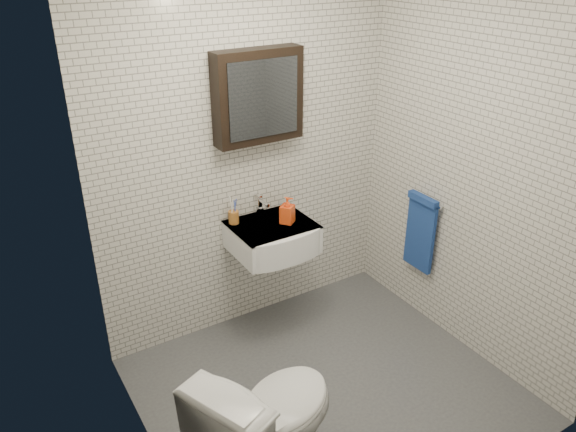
{
  "coord_description": "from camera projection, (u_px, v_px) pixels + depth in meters",
  "views": [
    {
      "loc": [
        -1.65,
        -2.2,
        2.6
      ],
      "look_at": [
        -0.02,
        0.45,
        1.06
      ],
      "focal_mm": 35.0,
      "sensor_mm": 36.0,
      "label": 1
    }
  ],
  "objects": [
    {
      "name": "ground",
      "position": [
        327.0,
        389.0,
        3.6
      ],
      "size": [
        2.2,
        2.0,
        0.01
      ],
      "primitive_type": "cube",
      "color": "#45474C",
      "rests_on": "ground"
    },
    {
      "name": "room_shell",
      "position": [
        336.0,
        179.0,
        2.96
      ],
      "size": [
        2.22,
        2.02,
        2.51
      ],
      "color": "silver",
      "rests_on": "ground"
    },
    {
      "name": "washbasin",
      "position": [
        275.0,
        238.0,
        3.86
      ],
      "size": [
        0.55,
        0.5,
        0.2
      ],
      "color": "white",
      "rests_on": "room_shell"
    },
    {
      "name": "faucet",
      "position": [
        261.0,
        207.0,
        3.93
      ],
      "size": [
        0.06,
        0.2,
        0.15
      ],
      "color": "silver",
      "rests_on": "washbasin"
    },
    {
      "name": "mirror_cabinet",
      "position": [
        258.0,
        96.0,
        3.59
      ],
      "size": [
        0.6,
        0.15,
        0.6
      ],
      "color": "black",
      "rests_on": "room_shell"
    },
    {
      "name": "towel_rail",
      "position": [
        421.0,
        229.0,
        4.04
      ],
      "size": [
        0.09,
        0.3,
        0.58
      ],
      "color": "silver",
      "rests_on": "room_shell"
    },
    {
      "name": "toothbrush_cup",
      "position": [
        234.0,
        217.0,
        3.84
      ],
      "size": [
        0.08,
        0.08,
        0.2
      ],
      "rotation": [
        0.0,
        0.0,
        -0.08
      ],
      "color": "#9D6027",
      "rests_on": "washbasin"
    },
    {
      "name": "soap_bottle",
      "position": [
        287.0,
        210.0,
        3.82
      ],
      "size": [
        0.12,
        0.12,
        0.19
      ],
      "primitive_type": "imported",
      "rotation": [
        0.0,
        0.0,
        0.63
      ],
      "color": "orange",
      "rests_on": "washbasin"
    },
    {
      "name": "toilet",
      "position": [
        270.0,
        421.0,
        2.83
      ],
      "size": [
        0.93,
        0.74,
        0.83
      ],
      "primitive_type": "imported",
      "rotation": [
        0.0,
        0.0,
        1.96
      ],
      "color": "white",
      "rests_on": "ground"
    }
  ]
}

